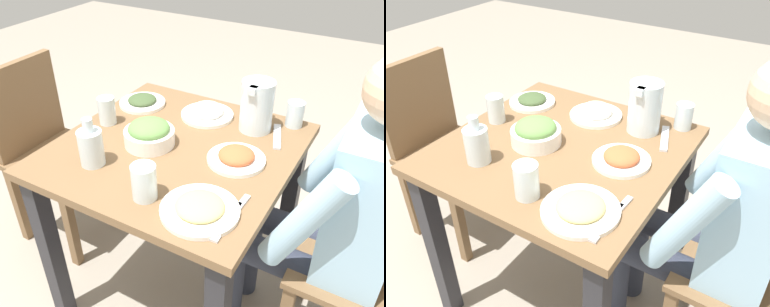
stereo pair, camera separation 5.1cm
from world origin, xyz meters
TOP-DOWN VIEW (x-y plane):
  - ground_plane at (0.00, 0.00)m, footprint 8.00×8.00m
  - dining_table at (0.00, 0.00)m, footprint 0.80×0.80m
  - chair_far at (0.05, 0.75)m, footprint 0.40×0.40m
  - diner_near at (0.06, -0.54)m, footprint 0.48×0.53m
  - water_pitcher at (0.25, -0.19)m, footprint 0.16×0.12m
  - salad_bowl at (-0.03, 0.09)m, footprint 0.18×0.18m
  - plate_yoghurt at (0.25, 0.01)m, footprint 0.21×0.21m
  - plate_fries at (-0.26, -0.24)m, footprint 0.22×0.22m
  - plate_dolmas at (0.21, 0.29)m, footprint 0.19×0.19m
  - plate_rice_curry at (0.02, -0.22)m, footprint 0.19×0.19m
  - water_glass_near_left at (0.34, -0.31)m, footprint 0.06×0.06m
  - water_glass_by_pitcher at (-0.28, -0.07)m, footprint 0.07×0.07m
  - water_glass_far_right at (0.01, 0.31)m, footprint 0.06×0.06m
  - oil_carafe at (-0.22, 0.18)m, footprint 0.08×0.08m
  - fork_near at (0.23, -0.29)m, footprint 0.17×0.08m
  - knife_near at (-0.22, -0.32)m, footprint 0.19×0.03m
  - fork_far at (-0.26, -0.32)m, footprint 0.17×0.03m

SIDE VIEW (x-z plane):
  - ground_plane at x=0.00m, z-range 0.00..0.00m
  - chair_far at x=0.05m, z-range 0.06..0.94m
  - dining_table at x=0.00m, z-range 0.23..0.98m
  - diner_near at x=0.06m, z-range 0.06..1.23m
  - fork_near at x=0.23m, z-range 0.75..0.76m
  - knife_near at x=-0.22m, z-range 0.75..0.76m
  - fork_far at x=-0.26m, z-range 0.75..0.76m
  - plate_dolmas at x=0.21m, z-range 0.74..0.78m
  - plate_fries at x=-0.26m, z-range 0.74..0.78m
  - plate_rice_curry at x=0.02m, z-range 0.74..0.79m
  - plate_yoghurt at x=0.25m, z-range 0.74..0.80m
  - salad_bowl at x=-0.03m, z-range 0.75..0.84m
  - water_glass_near_left at x=0.34m, z-range 0.75..0.85m
  - water_glass_far_right at x=0.01m, z-range 0.75..0.85m
  - water_glass_by_pitcher at x=-0.28m, z-range 0.75..0.86m
  - oil_carafe at x=-0.22m, z-range 0.72..0.89m
  - water_pitcher at x=0.25m, z-range 0.75..0.94m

